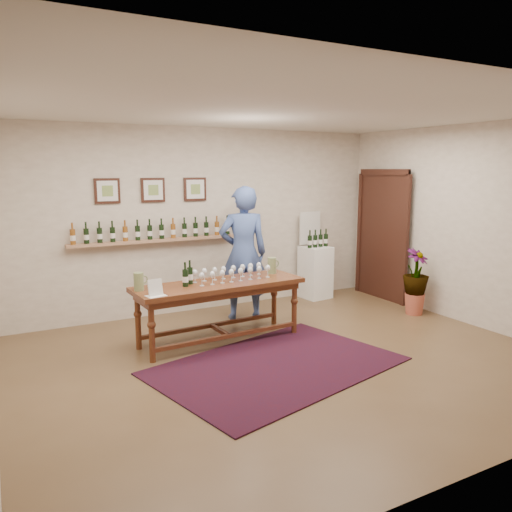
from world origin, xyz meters
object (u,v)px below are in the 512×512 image
tasting_table (219,291)px  potted_plant (416,282)px  display_pedestal (315,272)px  person (243,253)px

tasting_table → potted_plant: potted_plant is taller
potted_plant → tasting_table: bearing=174.6°
tasting_table → potted_plant: 3.12m
display_pedestal → potted_plant: size_ratio=1.02×
person → potted_plant: bearing=172.2°
display_pedestal → potted_plant: 1.72m
tasting_table → display_pedestal: display_pedestal is taller
display_pedestal → potted_plant: (0.76, -1.54, 0.07)m
person → tasting_table: bearing=62.6°
tasting_table → display_pedestal: 2.67m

